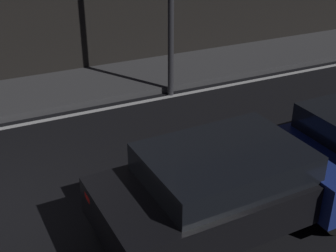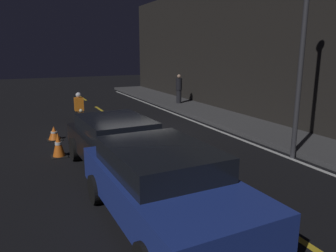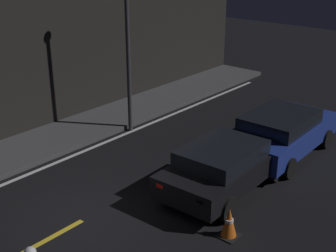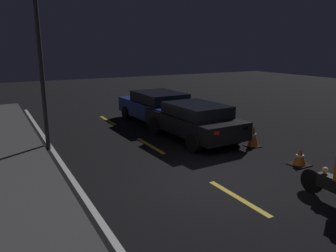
{
  "view_description": "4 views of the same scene",
  "coord_description": "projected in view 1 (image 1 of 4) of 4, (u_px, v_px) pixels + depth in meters",
  "views": [
    {
      "loc": [
        0.2,
        -6.43,
        4.59
      ],
      "look_at": [
        3.28,
        0.1,
        0.86
      ],
      "focal_mm": 50.0,
      "sensor_mm": 36.0,
      "label": 1
    },
    {
      "loc": [
        11.41,
        -4.04,
        3.06
      ],
      "look_at": [
        2.35,
        0.26,
        0.73
      ],
      "focal_mm": 35.0,
      "sensor_mm": 36.0,
      "label": 2
    },
    {
      "loc": [
        -5.88,
        -7.75,
        6.29
      ],
      "look_at": [
        3.58,
        0.36,
        1.25
      ],
      "focal_mm": 50.0,
      "sensor_mm": 36.0,
      "label": 3
    },
    {
      "loc": [
        -6.15,
        4.62,
        3.3
      ],
      "look_at": [
        2.89,
        -0.35,
        0.78
      ],
      "focal_mm": 35.0,
      "sensor_mm": 36.0,
      "label": 4
    }
  ],
  "objects": [
    {
      "name": "lane_dash_d",
      "position": [
        181.0,
        168.0,
        8.52
      ],
      "size": [
        2.0,
        0.14,
        0.01
      ],
      "color": "gold",
      "rests_on": "ground"
    },
    {
      "name": "van_black",
      "position": [
        232.0,
        184.0,
        6.79
      ],
      "size": [
        4.16,
        2.06,
        1.33
      ],
      "rotation": [
        0.0,
        0.0,
        0.04
      ],
      "color": "black",
      "rests_on": "ground"
    }
  ]
}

